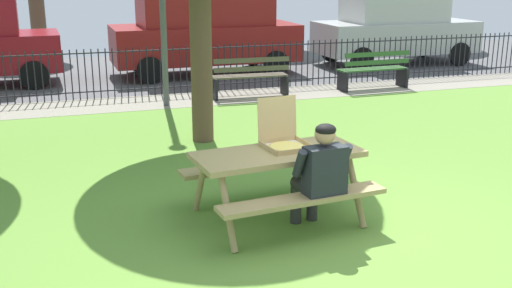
{
  "coord_description": "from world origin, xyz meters",
  "views": [
    {
      "loc": [
        -2.82,
        -5.37,
        2.7
      ],
      "look_at": [
        -0.75,
        1.02,
        0.75
      ],
      "focal_mm": 43.64,
      "sensor_mm": 36.0,
      "label": 1
    }
  ],
  "objects_px": {
    "adult_at_table": "(320,173)",
    "park_bench_center": "(250,78)",
    "picnic_table_foreground": "(277,167)",
    "pizza_box_open": "(284,138)",
    "park_bench_right": "(374,71)",
    "parked_car_center": "(395,28)",
    "parked_car_left": "(205,31)"
  },
  "relations": [
    {
      "from": "pizza_box_open",
      "to": "parked_car_center",
      "type": "distance_m",
      "value": 11.4
    },
    {
      "from": "pizza_box_open",
      "to": "parked_car_left",
      "type": "distance_m",
      "value": 9.31
    },
    {
      "from": "parked_car_left",
      "to": "picnic_table_foreground",
      "type": "bearing_deg",
      "value": -98.87
    },
    {
      "from": "adult_at_table",
      "to": "park_bench_center",
      "type": "bearing_deg",
      "value": 78.44
    },
    {
      "from": "picnic_table_foreground",
      "to": "parked_car_left",
      "type": "xyz_separation_m",
      "value": [
        1.46,
        9.37,
        0.5
      ]
    },
    {
      "from": "park_bench_center",
      "to": "adult_at_table",
      "type": "bearing_deg",
      "value": -101.56
    },
    {
      "from": "pizza_box_open",
      "to": "parked_car_left",
      "type": "height_order",
      "value": "parked_car_left"
    },
    {
      "from": "park_bench_right",
      "to": "parked_car_left",
      "type": "bearing_deg",
      "value": 135.11
    },
    {
      "from": "picnic_table_foreground",
      "to": "park_bench_right",
      "type": "xyz_separation_m",
      "value": [
        4.56,
        6.29,
        -0.18
      ]
    },
    {
      "from": "pizza_box_open",
      "to": "adult_at_table",
      "type": "distance_m",
      "value": 0.69
    },
    {
      "from": "pizza_box_open",
      "to": "park_bench_center",
      "type": "xyz_separation_m",
      "value": [
        1.54,
        6.13,
        -0.45
      ]
    },
    {
      "from": "picnic_table_foreground",
      "to": "parked_car_center",
      "type": "distance_m",
      "value": 11.61
    },
    {
      "from": "park_bench_center",
      "to": "park_bench_right",
      "type": "xyz_separation_m",
      "value": [
        2.89,
        -0.0,
        0.0
      ]
    },
    {
      "from": "park_bench_center",
      "to": "parked_car_center",
      "type": "height_order",
      "value": "parked_car_center"
    },
    {
      "from": "picnic_table_foreground",
      "to": "pizza_box_open",
      "type": "distance_m",
      "value": 0.34
    },
    {
      "from": "parked_car_center",
      "to": "park_bench_right",
      "type": "bearing_deg",
      "value": -126.55
    },
    {
      "from": "park_bench_center",
      "to": "parked_car_center",
      "type": "distance_m",
      "value": 6.05
    },
    {
      "from": "parked_car_left",
      "to": "parked_car_center",
      "type": "distance_m",
      "value": 5.38
    },
    {
      "from": "pizza_box_open",
      "to": "park_bench_right",
      "type": "relative_size",
      "value": 0.34
    },
    {
      "from": "park_bench_right",
      "to": "parked_car_left",
      "type": "relative_size",
      "value": 0.35
    },
    {
      "from": "pizza_box_open",
      "to": "park_bench_right",
      "type": "height_order",
      "value": "pizza_box_open"
    },
    {
      "from": "adult_at_table",
      "to": "parked_car_center",
      "type": "xyz_separation_m",
      "value": [
        6.56,
        9.85,
        0.35
      ]
    },
    {
      "from": "parked_car_left",
      "to": "parked_car_center",
      "type": "bearing_deg",
      "value": -0.0
    },
    {
      "from": "park_bench_right",
      "to": "parked_car_center",
      "type": "bearing_deg",
      "value": 53.45
    },
    {
      "from": "park_bench_right",
      "to": "parked_car_center",
      "type": "height_order",
      "value": "parked_car_center"
    },
    {
      "from": "park_bench_center",
      "to": "parked_car_center",
      "type": "bearing_deg",
      "value": 30.8
    },
    {
      "from": "pizza_box_open",
      "to": "park_bench_right",
      "type": "xyz_separation_m",
      "value": [
        4.43,
        6.13,
        -0.45
      ]
    },
    {
      "from": "adult_at_table",
      "to": "parked_car_left",
      "type": "height_order",
      "value": "parked_car_left"
    },
    {
      "from": "park_bench_right",
      "to": "parked_car_center",
      "type": "distance_m",
      "value": 3.88
    },
    {
      "from": "picnic_table_foreground",
      "to": "adult_at_table",
      "type": "distance_m",
      "value": 0.56
    },
    {
      "from": "picnic_table_foreground",
      "to": "parked_car_center",
      "type": "bearing_deg",
      "value": 53.87
    },
    {
      "from": "picnic_table_foreground",
      "to": "adult_at_table",
      "type": "xyz_separation_m",
      "value": [
        0.29,
        -0.47,
        0.06
      ]
    }
  ]
}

